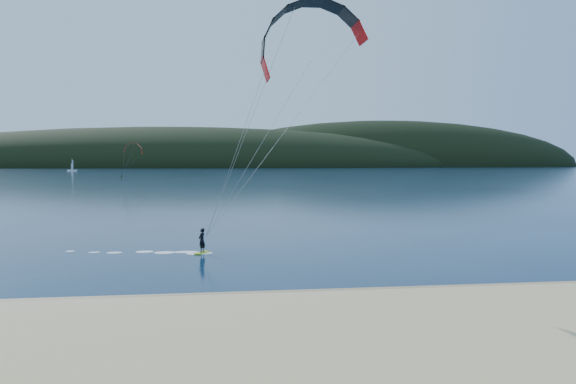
% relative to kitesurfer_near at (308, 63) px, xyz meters
% --- Properties ---
extents(ground, '(1800.00, 1800.00, 0.00)m').
position_rel_kitesurfer_near_xyz_m(ground, '(-6.36, -15.09, -13.64)').
color(ground, '#061B31').
rests_on(ground, ground).
extents(wet_sand, '(220.00, 2.50, 0.10)m').
position_rel_kitesurfer_near_xyz_m(wet_sand, '(-6.36, -10.59, -13.59)').
color(wet_sand, '#876E4E').
rests_on(wet_sand, ground).
extents(headland, '(1200.00, 310.00, 140.00)m').
position_rel_kitesurfer_near_xyz_m(headland, '(-5.73, 730.19, -13.64)').
color(headland, black).
rests_on(headland, ground).
extents(kitesurfer_near, '(22.65, 6.30, 17.41)m').
position_rel_kitesurfer_near_xyz_m(kitesurfer_near, '(0.00, 0.00, 0.00)').
color(kitesurfer_near, '#A1C316').
rests_on(kitesurfer_near, ground).
extents(kitesurfer_far, '(10.02, 8.33, 13.71)m').
position_rel_kitesurfer_near_xyz_m(kitesurfer_far, '(-41.02, 186.04, -2.68)').
color(kitesurfer_far, '#A1C316').
rests_on(kitesurfer_far, ground).
extents(sailboat, '(7.31, 4.65, 10.30)m').
position_rel_kitesurfer_near_xyz_m(sailboat, '(-119.36, 391.82, -12.88)').
color(sailboat, white).
rests_on(sailboat, ground).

